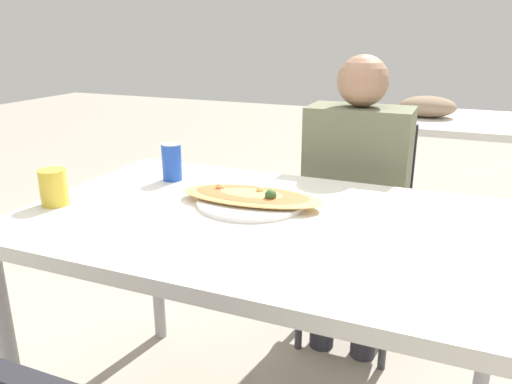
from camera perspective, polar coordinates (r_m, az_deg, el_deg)
The scene contains 7 objects.
dining_table at distance 1.39m, azimuth 1.11°, elevation -5.71°, with size 1.36×0.84×0.77m.
chair_far_seated at distance 2.11m, azimuth 11.62°, elevation -3.38°, with size 0.40×0.40×0.90m.
person_seated at distance 1.94m, azimuth 11.28°, elevation 0.51°, with size 0.38×0.24×1.17m.
pizza_main at distance 1.47m, azimuth -0.51°, elevation -0.68°, with size 0.44×0.32×0.06m.
soda_can at distance 1.71m, azimuth -9.60°, elevation 3.38°, with size 0.07×0.07×0.12m.
drink_glass at distance 1.56m, azimuth -22.11°, elevation 0.51°, with size 0.08×0.08×0.11m.
background_table at distance 3.12m, azimuth 22.14°, elevation 6.67°, with size 1.10×0.80×0.89m.
Camera 1 is at (0.47, -1.19, 1.26)m, focal length 35.00 mm.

